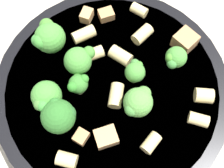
{
  "coord_description": "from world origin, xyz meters",
  "views": [
    {
      "loc": [
        0.12,
        0.07,
        0.4
      ],
      "look_at": [
        0.0,
        0.0,
        0.05
      ],
      "focal_mm": 50.0,
      "sensor_mm": 36.0,
      "label": 1
    }
  ],
  "objects_px": {
    "rigatoni_0": "(120,56)",
    "rigatoni_6": "(84,34)",
    "rigatoni_5": "(65,159)",
    "rigatoni_2": "(139,33)",
    "rigatoni_4": "(198,120)",
    "broccoli_floret_7": "(135,72)",
    "rigatoni_8": "(95,53)",
    "pasta_bowl": "(112,92)",
    "broccoli_floret_5": "(79,58)",
    "broccoli_floret_6": "(78,84)",
    "broccoli_floret_2": "(138,102)",
    "broccoli_floret_4": "(46,97)",
    "chicken_chunk_0": "(106,137)",
    "chicken_chunk_4": "(79,136)",
    "rigatoni_1": "(204,96)",
    "broccoli_floret_1": "(59,116)",
    "broccoli_floret_3": "(48,38)",
    "rigatoni_3": "(139,10)",
    "chicken_chunk_2": "(185,41)",
    "chicken_chunk_3": "(106,15)",
    "rigatoni_7": "(151,143)",
    "chicken_chunk_1": "(87,16)",
    "rigatoni_9": "(116,96)",
    "broccoli_floret_0": "(175,58)"
  },
  "relations": [
    {
      "from": "rigatoni_0",
      "to": "rigatoni_6",
      "type": "distance_m",
      "value": 0.06
    },
    {
      "from": "rigatoni_0",
      "to": "rigatoni_5",
      "type": "relative_size",
      "value": 1.25
    },
    {
      "from": "rigatoni_2",
      "to": "rigatoni_4",
      "type": "xyz_separation_m",
      "value": [
        0.07,
        0.11,
        -0.0
      ]
    },
    {
      "from": "broccoli_floret_7",
      "to": "rigatoni_8",
      "type": "xyz_separation_m",
      "value": [
        -0.0,
        -0.06,
        -0.01
      ]
    },
    {
      "from": "pasta_bowl",
      "to": "broccoli_floret_5",
      "type": "height_order",
      "value": "broccoli_floret_5"
    },
    {
      "from": "broccoli_floret_6",
      "to": "rigatoni_6",
      "type": "relative_size",
      "value": 1.12
    },
    {
      "from": "broccoli_floret_2",
      "to": "broccoli_floret_7",
      "type": "height_order",
      "value": "broccoli_floret_2"
    },
    {
      "from": "broccoli_floret_4",
      "to": "rigatoni_8",
      "type": "relative_size",
      "value": 2.0
    },
    {
      "from": "rigatoni_5",
      "to": "chicken_chunk_0",
      "type": "xyz_separation_m",
      "value": [
        -0.04,
        0.03,
        -0.0
      ]
    },
    {
      "from": "rigatoni_0",
      "to": "broccoli_floret_6",
      "type": "bearing_deg",
      "value": -19.79
    },
    {
      "from": "broccoli_floret_2",
      "to": "chicken_chunk_4",
      "type": "distance_m",
      "value": 0.08
    },
    {
      "from": "broccoli_floret_7",
      "to": "chicken_chunk_4",
      "type": "distance_m",
      "value": 0.1
    },
    {
      "from": "rigatoni_1",
      "to": "rigatoni_2",
      "type": "height_order",
      "value": "rigatoni_1"
    },
    {
      "from": "broccoli_floret_1",
      "to": "rigatoni_8",
      "type": "height_order",
      "value": "broccoli_floret_1"
    },
    {
      "from": "broccoli_floret_3",
      "to": "broccoli_floret_5",
      "type": "distance_m",
      "value": 0.05
    },
    {
      "from": "rigatoni_1",
      "to": "rigatoni_3",
      "type": "xyz_separation_m",
      "value": [
        -0.07,
        -0.12,
        -0.0
      ]
    },
    {
      "from": "chicken_chunk_2",
      "to": "chicken_chunk_3",
      "type": "bearing_deg",
      "value": -83.99
    },
    {
      "from": "broccoli_floret_2",
      "to": "broccoli_floret_6",
      "type": "relative_size",
      "value": 1.31
    },
    {
      "from": "broccoli_floret_2",
      "to": "broccoli_floret_5",
      "type": "xyz_separation_m",
      "value": [
        -0.01,
        -0.09,
        0.0
      ]
    },
    {
      "from": "rigatoni_1",
      "to": "broccoli_floret_5",
      "type": "bearing_deg",
      "value": -76.15
    },
    {
      "from": "broccoli_floret_2",
      "to": "rigatoni_3",
      "type": "relative_size",
      "value": 2.0
    },
    {
      "from": "chicken_chunk_0",
      "to": "rigatoni_7",
      "type": "bearing_deg",
      "value": 111.8
    },
    {
      "from": "broccoli_floret_4",
      "to": "rigatoni_7",
      "type": "xyz_separation_m",
      "value": [
        -0.02,
        0.13,
        -0.02
      ]
    },
    {
      "from": "rigatoni_0",
      "to": "broccoli_floret_5",
      "type": "bearing_deg",
      "value": -45.92
    },
    {
      "from": "chicken_chunk_0",
      "to": "chicken_chunk_1",
      "type": "relative_size",
      "value": 1.36
    },
    {
      "from": "broccoli_floret_6",
      "to": "rigatoni_8",
      "type": "relative_size",
      "value": 1.56
    },
    {
      "from": "broccoli_floret_2",
      "to": "chicken_chunk_4",
      "type": "xyz_separation_m",
      "value": [
        0.06,
        -0.04,
        -0.02
      ]
    },
    {
      "from": "rigatoni_0",
      "to": "chicken_chunk_4",
      "type": "bearing_deg",
      "value": 3.55
    },
    {
      "from": "rigatoni_8",
      "to": "chicken_chunk_4",
      "type": "bearing_deg",
      "value": 20.38
    },
    {
      "from": "broccoli_floret_7",
      "to": "rigatoni_1",
      "type": "xyz_separation_m",
      "value": [
        -0.02,
        0.08,
        -0.01
      ]
    },
    {
      "from": "rigatoni_1",
      "to": "rigatoni_3",
      "type": "bearing_deg",
      "value": -120.37
    },
    {
      "from": "broccoli_floret_1",
      "to": "rigatoni_8",
      "type": "distance_m",
      "value": 0.1
    },
    {
      "from": "broccoli_floret_4",
      "to": "rigatoni_0",
      "type": "xyz_separation_m",
      "value": [
        -0.1,
        0.04,
        -0.02
      ]
    },
    {
      "from": "broccoli_floret_7",
      "to": "rigatoni_3",
      "type": "xyz_separation_m",
      "value": [
        -0.09,
        -0.04,
        -0.01
      ]
    },
    {
      "from": "broccoli_floret_4",
      "to": "rigatoni_8",
      "type": "height_order",
      "value": "broccoli_floret_4"
    },
    {
      "from": "pasta_bowl",
      "to": "broccoli_floret_7",
      "type": "height_order",
      "value": "broccoli_floret_7"
    },
    {
      "from": "chicken_chunk_3",
      "to": "broccoli_floret_4",
      "type": "bearing_deg",
      "value": 0.83
    },
    {
      "from": "rigatoni_6",
      "to": "broccoli_floret_3",
      "type": "bearing_deg",
      "value": -39.24
    },
    {
      "from": "rigatoni_9",
      "to": "broccoli_floret_1",
      "type": "bearing_deg",
      "value": -34.54
    },
    {
      "from": "broccoli_floret_5",
      "to": "chicken_chunk_4",
      "type": "height_order",
      "value": "broccoli_floret_5"
    },
    {
      "from": "rigatoni_8",
      "to": "chicken_chunk_0",
      "type": "xyz_separation_m",
      "value": [
        0.09,
        0.06,
        -0.0
      ]
    },
    {
      "from": "broccoli_floret_7",
      "to": "rigatoni_3",
      "type": "height_order",
      "value": "broccoli_floret_7"
    },
    {
      "from": "chicken_chunk_4",
      "to": "rigatoni_6",
      "type": "bearing_deg",
      "value": -151.32
    },
    {
      "from": "chicken_chunk_0",
      "to": "chicken_chunk_3",
      "type": "bearing_deg",
      "value": -150.51
    },
    {
      "from": "broccoli_floret_4",
      "to": "broccoli_floret_5",
      "type": "relative_size",
      "value": 0.97
    },
    {
      "from": "broccoli_floret_4",
      "to": "broccoli_floret_7",
      "type": "height_order",
      "value": "broccoli_floret_4"
    },
    {
      "from": "pasta_bowl",
      "to": "rigatoni_9",
      "type": "xyz_separation_m",
      "value": [
        0.01,
        0.01,
        0.03
      ]
    },
    {
      "from": "broccoli_floret_0",
      "to": "broccoli_floret_2",
      "type": "distance_m",
      "value": 0.08
    },
    {
      "from": "chicken_chunk_0",
      "to": "chicken_chunk_1",
      "type": "bearing_deg",
      "value": -141.49
    },
    {
      "from": "broccoli_floret_3",
      "to": "broccoli_floret_6",
      "type": "bearing_deg",
      "value": 62.47
    }
  ]
}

